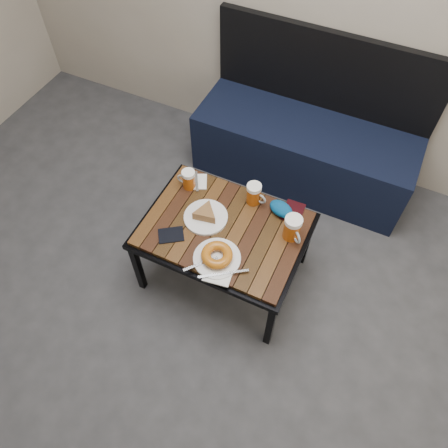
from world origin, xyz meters
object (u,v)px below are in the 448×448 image
at_px(beer_mug_centre, 254,194).
at_px(plate_pie, 206,215).
at_px(beer_mug_left, 188,179).
at_px(knit_pouch, 281,209).
at_px(passport_navy, 171,235).
at_px(cafe_table, 224,232).
at_px(plate_bagel, 217,257).
at_px(beer_mug_right, 293,228).
at_px(passport_burgundy, 293,212).
at_px(bench, 305,145).

height_order(beer_mug_centre, plate_pie, beer_mug_centre).
bearing_deg(beer_mug_left, knit_pouch, -179.07).
bearing_deg(beer_mug_left, plate_pie, 135.25).
relative_size(passport_navy, knit_pouch, 0.93).
bearing_deg(cafe_table, passport_navy, -144.02).
bearing_deg(passport_navy, beer_mug_left, 157.85).
relative_size(plate_pie, knit_pouch, 1.68).
xyz_separation_m(cafe_table, plate_bagel, (0.05, -0.19, 0.07)).
xyz_separation_m(beer_mug_right, plate_pie, (-0.44, -0.08, -0.05)).
bearing_deg(passport_burgundy, passport_navy, -143.60).
bearing_deg(passport_navy, beer_mug_centre, 108.25).
bearing_deg(bench, cafe_table, -98.08).
xyz_separation_m(passport_navy, passport_burgundy, (0.50, 0.40, 0.00)).
height_order(bench, plate_bagel, bench).
bearing_deg(plate_pie, bench, 75.37).
distance_m(beer_mug_left, plate_pie, 0.24).
distance_m(bench, beer_mug_right, 0.92).
xyz_separation_m(bench, cafe_table, (-0.14, -0.95, 0.16)).
relative_size(beer_mug_centre, passport_burgundy, 0.89).
xyz_separation_m(beer_mug_centre, plate_pie, (-0.18, -0.21, -0.04)).
xyz_separation_m(bench, beer_mug_left, (-0.43, -0.79, 0.26)).
xyz_separation_m(plate_bagel, knit_pouch, (0.18, 0.40, 0.00)).
distance_m(beer_mug_left, beer_mug_centre, 0.36).
bearing_deg(passport_burgundy, plate_bagel, -120.62).
relative_size(bench, beer_mug_right, 9.93).
distance_m(bench, cafe_table, 0.97).
xyz_separation_m(bench, passport_navy, (-0.36, -1.11, 0.20)).
xyz_separation_m(plate_pie, passport_navy, (-0.11, -0.17, -0.02)).
distance_m(plate_bagel, passport_burgundy, 0.49).
distance_m(passport_navy, passport_burgundy, 0.64).
xyz_separation_m(beer_mug_right, plate_bagel, (-0.28, -0.28, -0.04)).
height_order(plate_bagel, passport_burgundy, plate_bagel).
bearing_deg(bench, beer_mug_right, -77.35).
bearing_deg(beer_mug_centre, plate_bagel, -83.31).
bearing_deg(beer_mug_centre, cafe_table, -98.36).
bearing_deg(plate_pie, knit_pouch, 30.83).
distance_m(beer_mug_left, beer_mug_right, 0.62).
distance_m(bench, beer_mug_centre, 0.78).
bearing_deg(bench, knit_pouch, -82.94).
bearing_deg(beer_mug_right, beer_mug_left, -143.73).
relative_size(beer_mug_right, passport_navy, 1.11).
bearing_deg(cafe_table, passport_burgundy, 40.39).
relative_size(cafe_table, beer_mug_right, 5.96).
bearing_deg(bench, plate_bagel, -94.22).
distance_m(beer_mug_centre, knit_pouch, 0.16).
height_order(plate_bagel, passport_navy, plate_bagel).
height_order(cafe_table, passport_burgundy, passport_burgundy).
distance_m(cafe_table, beer_mug_centre, 0.25).
distance_m(plate_pie, passport_navy, 0.21).
bearing_deg(beer_mug_centre, beer_mug_right, -16.62).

